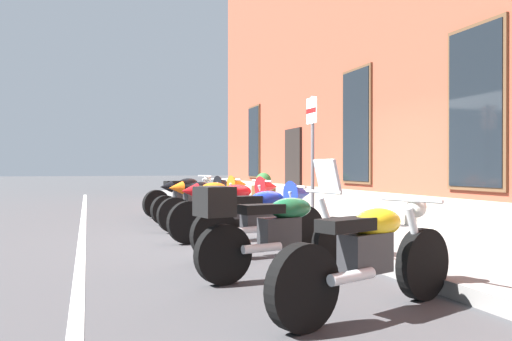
{
  "coord_description": "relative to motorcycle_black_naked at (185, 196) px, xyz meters",
  "views": [
    {
      "loc": [
        8.06,
        -3.12,
        1.19
      ],
      "look_at": [
        -1.25,
        -0.04,
        1.13
      ],
      "focal_mm": 35.92,
      "sensor_mm": 36.0,
      "label": 1
    }
  ],
  "objects": [
    {
      "name": "motorcycle_red_sport",
      "position": [
        4.39,
        0.02,
        0.07
      ],
      "size": [
        0.71,
        2.16,
        1.04
      ],
      "color": "black",
      "rests_on": "ground_plane"
    },
    {
      "name": "ground_plane",
      "position": [
        4.37,
        0.83,
        -0.49
      ],
      "size": [
        140.0,
        140.0,
        0.0
      ],
      "primitive_type": "plane",
      "color": "#38383A"
    },
    {
      "name": "motorcycle_yellow_naked",
      "position": [
        8.79,
        -0.1,
        -0.02
      ],
      "size": [
        0.9,
        2.03,
        0.92
      ],
      "color": "black",
      "rests_on": "ground_plane"
    },
    {
      "name": "motorcycle_black_sport",
      "position": [
        1.51,
        0.04,
        0.06
      ],
      "size": [
        0.88,
        2.05,
        1.01
      ],
      "color": "black",
      "rests_on": "ground_plane"
    },
    {
      "name": "motorcycle_black_naked",
      "position": [
        0.0,
        0.0,
        0.0
      ],
      "size": [
        0.9,
        2.11,
        1.0
      ],
      "color": "black",
      "rests_on": "ground_plane"
    },
    {
      "name": "motorcycle_green_touring",
      "position": [
        7.27,
        -0.38,
        0.04
      ],
      "size": [
        0.83,
        2.06,
        1.29
      ],
      "color": "black",
      "rests_on": "ground_plane"
    },
    {
      "name": "motorcycle_blue_sport",
      "position": [
        5.89,
        0.02,
        0.06
      ],
      "size": [
        0.71,
        2.02,
        1.0
      ],
      "color": "black",
      "rests_on": "ground_plane"
    },
    {
      "name": "motorcycle_orange_sport",
      "position": [
        3.01,
        -0.04,
        0.07
      ],
      "size": [
        0.68,
        2.0,
        1.04
      ],
      "color": "black",
      "rests_on": "ground_plane"
    },
    {
      "name": "lane_stripe",
      "position": [
        4.37,
        -2.37,
        -0.49
      ],
      "size": [
        31.07,
        0.12,
        0.01
      ],
      "primitive_type": "cube",
      "color": "silver",
      "rests_on": "ground_plane"
    },
    {
      "name": "barrel_planter",
      "position": [
        -0.18,
        2.09,
        0.03
      ],
      "size": [
        0.67,
        0.67,
        0.91
      ],
      "color": "brown",
      "rests_on": "sidewalk"
    },
    {
      "name": "sidewalk",
      "position": [
        4.37,
        2.06,
        -0.42
      ],
      "size": [
        31.07,
        2.47,
        0.15
      ],
      "primitive_type": "cube",
      "color": "slate",
      "rests_on": "ground_plane"
    },
    {
      "name": "parking_sign",
      "position": [
        4.44,
        1.37,
        1.13
      ],
      "size": [
        0.36,
        0.07,
        2.26
      ],
      "color": "#4C4C51",
      "rests_on": "sidewalk"
    }
  ]
}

